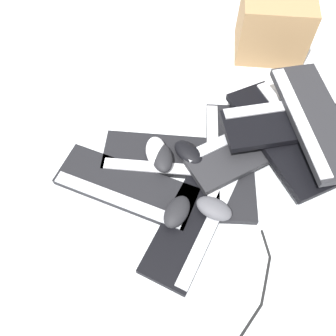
{
  "coord_description": "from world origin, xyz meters",
  "views": [
    {
      "loc": [
        0.07,
        0.51,
        1.05
      ],
      "look_at": [
        -0.07,
        -0.05,
        0.07
      ],
      "focal_mm": 40.0,
      "sensor_mm": 36.0,
      "label": 1
    }
  ],
  "objects_px": {
    "keyboard_3": "(171,156)",
    "mouse_0": "(188,152)",
    "keyboard_6": "(292,121)",
    "cardboard_box": "(273,26)",
    "keyboard_7": "(315,120)",
    "keyboard_4": "(251,146)",
    "mouse_4": "(156,151)",
    "keyboard_5": "(281,137)",
    "keyboard_2": "(229,159)",
    "keyboard_1": "(194,217)",
    "mouse_2": "(177,212)",
    "mouse_1": "(214,208)",
    "keyboard_0": "(126,187)",
    "mouse_3": "(162,158)"
  },
  "relations": [
    {
      "from": "keyboard_3",
      "to": "mouse_0",
      "type": "height_order",
      "value": "mouse_0"
    },
    {
      "from": "keyboard_6",
      "to": "cardboard_box",
      "type": "distance_m",
      "value": 0.44
    },
    {
      "from": "keyboard_7",
      "to": "keyboard_4",
      "type": "bearing_deg",
      "value": -2.5
    },
    {
      "from": "keyboard_6",
      "to": "mouse_4",
      "type": "bearing_deg",
      "value": -3.66
    },
    {
      "from": "keyboard_4",
      "to": "keyboard_5",
      "type": "xyz_separation_m",
      "value": [
        -0.09,
        0.01,
        0.03
      ]
    },
    {
      "from": "keyboard_3",
      "to": "mouse_4",
      "type": "height_order",
      "value": "mouse_4"
    },
    {
      "from": "mouse_4",
      "to": "keyboard_3",
      "type": "bearing_deg",
      "value": 85.75
    },
    {
      "from": "keyboard_2",
      "to": "cardboard_box",
      "type": "bearing_deg",
      "value": -124.54
    },
    {
      "from": "keyboard_5",
      "to": "keyboard_2",
      "type": "bearing_deg",
      "value": 2.31
    },
    {
      "from": "cardboard_box",
      "to": "keyboard_4",
      "type": "bearing_deg",
      "value": 61.65
    },
    {
      "from": "keyboard_1",
      "to": "keyboard_7",
      "type": "relative_size",
      "value": 0.96
    },
    {
      "from": "mouse_2",
      "to": "cardboard_box",
      "type": "height_order",
      "value": "cardboard_box"
    },
    {
      "from": "keyboard_3",
      "to": "mouse_1",
      "type": "bearing_deg",
      "value": 107.74
    },
    {
      "from": "mouse_0",
      "to": "cardboard_box",
      "type": "relative_size",
      "value": 0.43
    },
    {
      "from": "keyboard_5",
      "to": "mouse_2",
      "type": "bearing_deg",
      "value": 22.68
    },
    {
      "from": "keyboard_4",
      "to": "mouse_4",
      "type": "distance_m",
      "value": 0.31
    },
    {
      "from": "mouse_0",
      "to": "mouse_1",
      "type": "xyz_separation_m",
      "value": [
        -0.02,
        0.21,
        0.0
      ]
    },
    {
      "from": "keyboard_0",
      "to": "keyboard_5",
      "type": "xyz_separation_m",
      "value": [
        -0.51,
        -0.03,
        0.06
      ]
    },
    {
      "from": "keyboard_7",
      "to": "mouse_3",
      "type": "xyz_separation_m",
      "value": [
        0.48,
        -0.03,
        -0.08
      ]
    },
    {
      "from": "keyboard_1",
      "to": "keyboard_6",
      "type": "height_order",
      "value": "keyboard_6"
    },
    {
      "from": "keyboard_7",
      "to": "mouse_4",
      "type": "distance_m",
      "value": 0.5
    },
    {
      "from": "keyboard_6",
      "to": "mouse_3",
      "type": "distance_m",
      "value": 0.43
    },
    {
      "from": "keyboard_1",
      "to": "mouse_2",
      "type": "xyz_separation_m",
      "value": [
        0.05,
        -0.01,
        0.04
      ]
    },
    {
      "from": "mouse_2",
      "to": "mouse_4",
      "type": "xyz_separation_m",
      "value": [
        0.01,
        -0.22,
        0.0
      ]
    },
    {
      "from": "keyboard_6",
      "to": "mouse_2",
      "type": "bearing_deg",
      "value": 24.12
    },
    {
      "from": "keyboard_3",
      "to": "mouse_3",
      "type": "height_order",
      "value": "mouse_3"
    },
    {
      "from": "keyboard_4",
      "to": "mouse_2",
      "type": "distance_m",
      "value": 0.34
    },
    {
      "from": "keyboard_5",
      "to": "mouse_3",
      "type": "xyz_separation_m",
      "value": [
        0.38,
        -0.03,
        -0.02
      ]
    },
    {
      "from": "keyboard_3",
      "to": "keyboard_6",
      "type": "distance_m",
      "value": 0.4
    },
    {
      "from": "keyboard_1",
      "to": "mouse_4",
      "type": "relative_size",
      "value": 3.93
    },
    {
      "from": "keyboard_1",
      "to": "keyboard_5",
      "type": "bearing_deg",
      "value": -152.25
    },
    {
      "from": "keyboard_3",
      "to": "mouse_2",
      "type": "distance_m",
      "value": 0.22
    },
    {
      "from": "keyboard_3",
      "to": "mouse_2",
      "type": "relative_size",
      "value": 4.23
    },
    {
      "from": "keyboard_3",
      "to": "keyboard_6",
      "type": "xyz_separation_m",
      "value": [
        -0.39,
        0.02,
        0.09
      ]
    },
    {
      "from": "mouse_2",
      "to": "cardboard_box",
      "type": "distance_m",
      "value": 0.82
    },
    {
      "from": "keyboard_0",
      "to": "keyboard_7",
      "type": "height_order",
      "value": "keyboard_7"
    },
    {
      "from": "keyboard_6",
      "to": "mouse_2",
      "type": "height_order",
      "value": "keyboard_6"
    },
    {
      "from": "keyboard_0",
      "to": "mouse_3",
      "type": "bearing_deg",
      "value": -156.82
    },
    {
      "from": "mouse_2",
      "to": "mouse_3",
      "type": "xyz_separation_m",
      "value": [
        -0.0,
        -0.19,
        0.0
      ]
    },
    {
      "from": "cardboard_box",
      "to": "mouse_1",
      "type": "bearing_deg",
      "value": 56.02
    },
    {
      "from": "keyboard_5",
      "to": "mouse_2",
      "type": "xyz_separation_m",
      "value": [
        0.38,
        0.16,
        -0.02
      ]
    },
    {
      "from": "keyboard_0",
      "to": "keyboard_1",
      "type": "distance_m",
      "value": 0.23
    },
    {
      "from": "keyboard_1",
      "to": "keyboard_2",
      "type": "bearing_deg",
      "value": -134.32
    },
    {
      "from": "keyboard_6",
      "to": "keyboard_2",
      "type": "bearing_deg",
      "value": 10.0
    },
    {
      "from": "keyboard_6",
      "to": "mouse_3",
      "type": "height_order",
      "value": "keyboard_6"
    },
    {
      "from": "keyboard_7",
      "to": "mouse_3",
      "type": "height_order",
      "value": "keyboard_7"
    },
    {
      "from": "keyboard_7",
      "to": "keyboard_0",
      "type": "bearing_deg",
      "value": 2.24
    },
    {
      "from": "mouse_2",
      "to": "mouse_4",
      "type": "bearing_deg",
      "value": -135.5
    },
    {
      "from": "mouse_1",
      "to": "keyboard_4",
      "type": "bearing_deg",
      "value": 87.38
    },
    {
      "from": "keyboard_6",
      "to": "mouse_0",
      "type": "relative_size",
      "value": 4.09
    }
  ]
}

